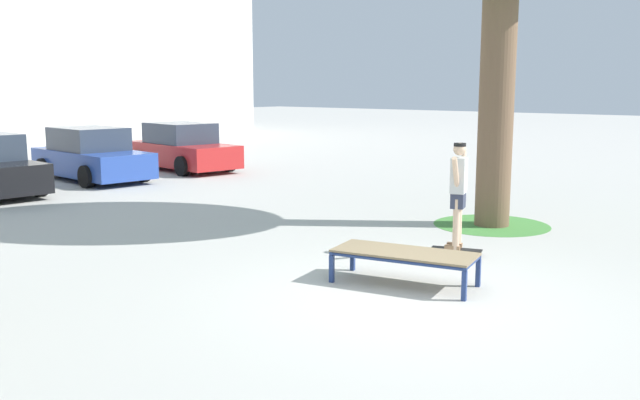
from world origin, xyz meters
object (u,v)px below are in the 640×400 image
at_px(skater, 458,188).
at_px(car_red, 182,148).
at_px(car_blue, 91,156).
at_px(skate_box, 404,255).
at_px(skateboard, 456,250).

relative_size(skater, car_red, 0.39).
relative_size(car_blue, car_red, 0.99).
xyz_separation_m(skate_box, car_red, (6.30, 12.70, 0.28)).
xyz_separation_m(skate_box, car_blue, (3.06, 12.71, 0.28)).
bearing_deg(car_red, skater, -109.27).
bearing_deg(skateboard, car_red, 70.73).
bearing_deg(car_red, skate_box, -116.38).
distance_m(skateboard, car_blue, 12.46).
bearing_deg(skate_box, skateboard, 9.05).
bearing_deg(car_blue, skater, -95.02).
distance_m(skate_box, skateboard, 2.02).
height_order(skate_box, car_blue, car_blue).
relative_size(skate_box, skater, 1.20).
xyz_separation_m(skateboard, car_blue, (1.09, 12.40, 0.61)).
xyz_separation_m(skater, car_red, (4.33, 12.38, -0.38)).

